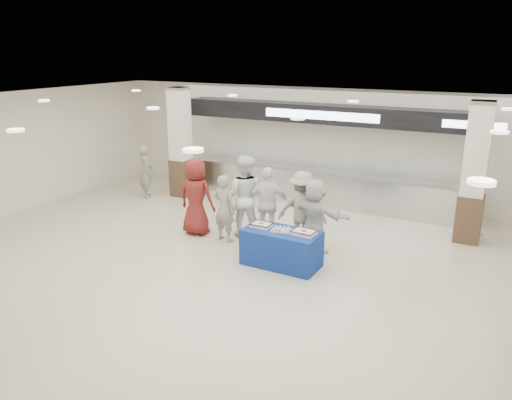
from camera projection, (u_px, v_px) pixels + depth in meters
The scene contains 15 objects.
ground at pixel (223, 276), 9.76m from camera, with size 14.00×14.00×0.00m, color beige.
serving_line at pixel (323, 164), 13.99m from camera, with size 8.70×0.85×2.80m.
column_left at pixel (181, 145), 14.65m from camera, with size 0.55×0.55×3.20m.
column_right at pixel (474, 177), 11.09m from camera, with size 0.55×0.55×3.20m.
display_table at pixel (281, 248), 10.13m from camera, with size 1.55×0.78×0.75m, color navy.
sheet_cake_left at pixel (261, 225), 10.25m from camera, with size 0.41×0.32×0.09m.
sheet_cake_right at pixel (304, 232), 9.82m from camera, with size 0.46×0.37×0.09m.
cupcake_tray at pixel (281, 229), 10.00m from camera, with size 0.49×0.41×0.07m.
civilian_maroon at pixel (196, 197), 11.73m from camera, with size 0.89×0.58×1.82m, color maroon.
soldier_a at pixel (224, 208), 11.33m from camera, with size 0.57×0.37×1.56m, color gray.
chef_tall at pixel (244, 196), 11.61m from camera, with size 0.94×0.73×1.93m, color white.
chef_short at pixel (268, 204), 11.37m from camera, with size 1.01×0.42×1.72m, color white.
soldier_b at pixel (302, 209), 11.06m from camera, with size 1.10×0.63×1.70m, color gray.
civilian_white at pixel (315, 216), 10.71m from camera, with size 1.52×0.48×1.64m, color silver.
soldier_bg at pixel (146, 171), 14.69m from camera, with size 0.57×0.38×1.57m, color gray.
Camera 1 is at (4.71, -7.58, 4.28)m, focal length 35.00 mm.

